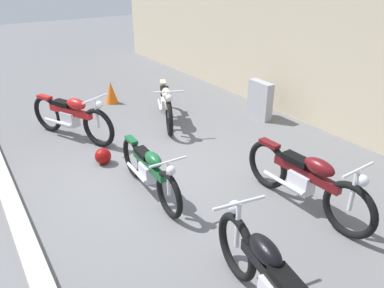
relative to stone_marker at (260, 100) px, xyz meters
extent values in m
plane|color=slate|center=(1.08, -3.42, -0.42)|extent=(40.00, 40.00, 0.00)
cube|color=beige|center=(1.08, 0.79, 1.03)|extent=(18.00, 0.30, 2.90)
cube|color=#B7B2A8|center=(1.08, -5.38, -0.36)|extent=(18.00, 0.24, 0.12)
cube|color=#9E9EA3|center=(0.00, 0.00, 0.00)|extent=(0.64, 0.21, 0.85)
sphere|color=maroon|center=(0.11, -3.78, -0.28)|extent=(0.29, 0.29, 0.29)
cone|color=orange|center=(-2.78, -2.43, -0.15)|extent=(0.32, 0.32, 0.55)
torus|color=black|center=(3.65, -1.86, -0.04)|extent=(0.78, 0.12, 0.77)
torus|color=black|center=(2.22, -1.90, -0.04)|extent=(0.78, 0.12, 0.77)
cube|color=silver|center=(2.88, -1.88, -0.02)|extent=(0.34, 0.22, 0.30)
cube|color=#590F14|center=(2.93, -1.88, 0.15)|extent=(1.09, 0.13, 0.13)
ellipsoid|color=#590F14|center=(3.12, -1.87, 0.34)|extent=(0.47, 0.22, 0.21)
cube|color=black|center=(2.74, -1.89, 0.29)|extent=(0.43, 0.20, 0.08)
cube|color=#590F14|center=(2.22, -1.90, 0.32)|extent=(0.34, 0.14, 0.06)
cylinder|color=silver|center=(3.65, -1.86, 0.25)|extent=(0.06, 0.06, 0.58)
cylinder|color=silver|center=(3.65, -1.86, 0.55)|extent=(0.05, 0.61, 0.04)
sphere|color=silver|center=(3.73, -1.86, 0.44)|extent=(0.15, 0.15, 0.15)
cylinder|color=silver|center=(2.67, -2.01, -0.09)|extent=(0.74, 0.08, 0.06)
torus|color=black|center=(2.04, -3.56, -0.08)|extent=(0.68, 0.11, 0.68)
torus|color=black|center=(0.78, -3.51, -0.08)|extent=(0.68, 0.11, 0.68)
cube|color=silver|center=(1.37, -3.53, -0.06)|extent=(0.31, 0.20, 0.26)
cube|color=#145128|center=(1.41, -3.53, 0.09)|extent=(0.96, 0.13, 0.11)
ellipsoid|color=#145128|center=(1.58, -3.54, 0.25)|extent=(0.42, 0.20, 0.19)
cube|color=black|center=(1.25, -3.53, 0.21)|extent=(0.38, 0.18, 0.07)
cube|color=#145128|center=(0.78, -3.51, 0.23)|extent=(0.30, 0.12, 0.06)
cylinder|color=silver|center=(2.04, -3.56, 0.17)|extent=(0.05, 0.05, 0.51)
cylinder|color=silver|center=(2.04, -3.56, 0.43)|extent=(0.05, 0.54, 0.03)
sphere|color=silver|center=(2.12, -3.56, 0.34)|extent=(0.13, 0.13, 0.13)
cylinder|color=silver|center=(1.18, -3.64, -0.13)|extent=(0.65, 0.08, 0.06)
torus|color=black|center=(-0.30, -2.19, -0.05)|extent=(0.71, 0.39, 0.74)
torus|color=black|center=(-1.54, -1.63, -0.05)|extent=(0.71, 0.39, 0.74)
cube|color=silver|center=(-0.97, -1.89, -0.03)|extent=(0.38, 0.32, 0.28)
cube|color=beige|center=(-0.92, -1.91, 0.13)|extent=(0.99, 0.52, 0.12)
ellipsoid|color=beige|center=(-0.76, -1.98, 0.31)|extent=(0.49, 0.37, 0.20)
cube|color=black|center=(-1.09, -1.83, 0.26)|extent=(0.44, 0.33, 0.08)
cube|color=beige|center=(-1.54, -1.63, 0.29)|extent=(0.34, 0.24, 0.06)
cylinder|color=silver|center=(-0.30, -2.19, 0.22)|extent=(0.06, 0.06, 0.56)
cylinder|color=silver|center=(-0.30, -2.19, 0.50)|extent=(0.28, 0.55, 0.04)
sphere|color=silver|center=(-0.23, -2.22, 0.40)|extent=(0.14, 0.14, 0.14)
cylinder|color=silver|center=(-1.20, -1.91, -0.10)|extent=(0.67, 0.35, 0.06)
torus|color=black|center=(3.38, -3.47, -0.04)|extent=(0.77, 0.23, 0.77)
cube|color=black|center=(4.07, -3.60, 0.15)|extent=(1.08, 0.30, 0.13)
ellipsoid|color=black|center=(3.89, -3.57, 0.34)|extent=(0.49, 0.29, 0.21)
cube|color=black|center=(4.26, -3.64, 0.28)|extent=(0.45, 0.26, 0.08)
cylinder|color=silver|center=(3.38, -3.47, 0.25)|extent=(0.06, 0.06, 0.58)
cylinder|color=silver|center=(3.38, -3.47, 0.54)|extent=(0.15, 0.60, 0.04)
sphere|color=silver|center=(3.30, -3.46, 0.43)|extent=(0.15, 0.15, 0.15)
torus|color=black|center=(-0.59, -3.58, -0.04)|extent=(0.74, 0.42, 0.77)
torus|color=black|center=(-1.87, -4.20, -0.04)|extent=(0.74, 0.42, 0.77)
cube|color=silver|center=(-1.28, -3.91, -0.02)|extent=(0.40, 0.34, 0.30)
cube|color=#B21919|center=(-1.23, -3.89, 0.15)|extent=(1.02, 0.57, 0.13)
ellipsoid|color=#B21919|center=(-1.06, -3.80, 0.34)|extent=(0.51, 0.39, 0.21)
cube|color=black|center=(-1.40, -3.97, 0.29)|extent=(0.46, 0.35, 0.08)
cube|color=#B21919|center=(-1.87, -4.20, 0.32)|extent=(0.36, 0.26, 0.06)
cylinder|color=silver|center=(-0.59, -3.58, 0.25)|extent=(0.06, 0.06, 0.58)
cylinder|color=silver|center=(-0.59, -3.58, 0.54)|extent=(0.30, 0.57, 0.04)
sphere|color=silver|center=(-0.51, -3.54, 0.44)|extent=(0.15, 0.15, 0.15)
cylinder|color=silver|center=(-1.41, -4.12, -0.09)|extent=(0.69, 0.38, 0.06)
camera|label=1|loc=(5.74, -5.61, 2.76)|focal=34.46mm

